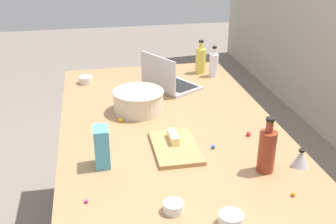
{
  "coord_description": "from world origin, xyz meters",
  "views": [
    {
      "loc": [
        1.85,
        -0.36,
        1.82
      ],
      "look_at": [
        0.0,
        0.0,
        0.95
      ],
      "focal_mm": 44.47,
      "sensor_mm": 36.0,
      "label": 1
    }
  ],
  "objects_px": {
    "bottle_oil": "(201,60)",
    "butter_stick_left": "(173,137)",
    "laptop": "(168,81)",
    "mixing_bowl_large": "(138,101)",
    "bottle_soy": "(267,150)",
    "candy_bag": "(102,147)",
    "ramekin_medium": "(173,207)",
    "cutting_board": "(175,147)",
    "bottle_vinegar": "(214,64)",
    "ramekin_wide": "(231,219)",
    "ramekin_small": "(86,80)",
    "kitchen_timer": "(301,158)"
  },
  "relations": [
    {
      "from": "mixing_bowl_large",
      "to": "butter_stick_left",
      "type": "xyz_separation_m",
      "value": [
        0.38,
        0.11,
        -0.03
      ]
    },
    {
      "from": "laptop",
      "to": "bottle_oil",
      "type": "bearing_deg",
      "value": 132.49
    },
    {
      "from": "mixing_bowl_large",
      "to": "ramekin_medium",
      "type": "xyz_separation_m",
      "value": [
        0.86,
        0.01,
        -0.04
      ]
    },
    {
      "from": "bottle_oil",
      "to": "butter_stick_left",
      "type": "xyz_separation_m",
      "value": [
        0.92,
        -0.37,
        -0.05
      ]
    },
    {
      "from": "mixing_bowl_large",
      "to": "bottle_soy",
      "type": "xyz_separation_m",
      "value": [
        0.67,
        0.43,
        0.03
      ]
    },
    {
      "from": "bottle_oil",
      "to": "laptop",
      "type": "bearing_deg",
      "value": -47.51
    },
    {
      "from": "bottle_soy",
      "to": "bottle_vinegar",
      "type": "height_order",
      "value": "bottle_soy"
    },
    {
      "from": "kitchen_timer",
      "to": "candy_bag",
      "type": "bearing_deg",
      "value": -101.45
    },
    {
      "from": "butter_stick_left",
      "to": "laptop",
      "type": "bearing_deg",
      "value": 171.02
    },
    {
      "from": "bottle_soy",
      "to": "laptop",
      "type": "bearing_deg",
      "value": -167.61
    },
    {
      "from": "bottle_vinegar",
      "to": "candy_bag",
      "type": "bearing_deg",
      "value": -38.38
    },
    {
      "from": "mixing_bowl_large",
      "to": "ramekin_small",
      "type": "xyz_separation_m",
      "value": [
        -0.48,
        -0.27,
        -0.04
      ]
    },
    {
      "from": "bottle_soy",
      "to": "cutting_board",
      "type": "xyz_separation_m",
      "value": [
        -0.24,
        -0.32,
        -0.09
      ]
    },
    {
      "from": "bottle_oil",
      "to": "butter_stick_left",
      "type": "relative_size",
      "value": 1.99
    },
    {
      "from": "mixing_bowl_large",
      "to": "ramekin_medium",
      "type": "height_order",
      "value": "mixing_bowl_large"
    },
    {
      "from": "bottle_vinegar",
      "to": "ramekin_wide",
      "type": "distance_m",
      "value": 1.46
    },
    {
      "from": "mixing_bowl_large",
      "to": "ramekin_wide",
      "type": "xyz_separation_m",
      "value": [
        0.96,
        0.18,
        -0.04
      ]
    },
    {
      "from": "bottle_vinegar",
      "to": "ramekin_wide",
      "type": "relative_size",
      "value": 2.4
    },
    {
      "from": "ramekin_small",
      "to": "ramekin_wide",
      "type": "relative_size",
      "value": 1.04
    },
    {
      "from": "bottle_soy",
      "to": "butter_stick_left",
      "type": "relative_size",
      "value": 2.14
    },
    {
      "from": "laptop",
      "to": "ramekin_wide",
      "type": "xyz_separation_m",
      "value": [
        1.25,
        -0.03,
        -0.03
      ]
    },
    {
      "from": "kitchen_timer",
      "to": "bottle_vinegar",
      "type": "bearing_deg",
      "value": -178.21
    },
    {
      "from": "bottle_vinegar",
      "to": "kitchen_timer",
      "type": "height_order",
      "value": "bottle_vinegar"
    },
    {
      "from": "bottle_soy",
      "to": "kitchen_timer",
      "type": "relative_size",
      "value": 3.06
    },
    {
      "from": "bottle_vinegar",
      "to": "ramekin_wide",
      "type": "bearing_deg",
      "value": -14.38
    },
    {
      "from": "bottle_soy",
      "to": "bottle_vinegar",
      "type": "relative_size",
      "value": 1.19
    },
    {
      "from": "kitchen_timer",
      "to": "ramekin_small",
      "type": "bearing_deg",
      "value": -143.36
    },
    {
      "from": "butter_stick_left",
      "to": "ramekin_medium",
      "type": "xyz_separation_m",
      "value": [
        0.47,
        -0.1,
        -0.02
      ]
    },
    {
      "from": "butter_stick_left",
      "to": "ramekin_small",
      "type": "bearing_deg",
      "value": -156.48
    },
    {
      "from": "butter_stick_left",
      "to": "bottle_vinegar",
      "type": "bearing_deg",
      "value": 152.41
    },
    {
      "from": "bottle_soy",
      "to": "bottle_oil",
      "type": "height_order",
      "value": "bottle_soy"
    },
    {
      "from": "mixing_bowl_large",
      "to": "bottle_vinegar",
      "type": "xyz_separation_m",
      "value": [
        -0.46,
        0.55,
        0.02
      ]
    },
    {
      "from": "laptop",
      "to": "ramekin_small",
      "type": "xyz_separation_m",
      "value": [
        -0.19,
        -0.48,
        -0.03
      ]
    },
    {
      "from": "bottle_vinegar",
      "to": "candy_bag",
      "type": "distance_m",
      "value": 1.23
    },
    {
      "from": "laptop",
      "to": "mixing_bowl_large",
      "type": "distance_m",
      "value": 0.37
    },
    {
      "from": "laptop",
      "to": "ramekin_medium",
      "type": "xyz_separation_m",
      "value": [
        1.15,
        -0.2,
        -0.03
      ]
    },
    {
      "from": "bottle_vinegar",
      "to": "bottle_oil",
      "type": "bearing_deg",
      "value": -140.42
    },
    {
      "from": "laptop",
      "to": "bottle_vinegar",
      "type": "xyz_separation_m",
      "value": [
        -0.16,
        0.33,
        0.03
      ]
    },
    {
      "from": "mixing_bowl_large",
      "to": "bottle_soy",
      "type": "height_order",
      "value": "bottle_soy"
    },
    {
      "from": "bottle_oil",
      "to": "butter_stick_left",
      "type": "height_order",
      "value": "bottle_oil"
    },
    {
      "from": "bottle_soy",
      "to": "bottle_oil",
      "type": "distance_m",
      "value": 1.21
    },
    {
      "from": "ramekin_wide",
      "to": "cutting_board",
      "type": "bearing_deg",
      "value": -171.72
    },
    {
      "from": "ramekin_small",
      "to": "kitchen_timer",
      "type": "height_order",
      "value": "kitchen_timer"
    },
    {
      "from": "laptop",
      "to": "bottle_soy",
      "type": "xyz_separation_m",
      "value": [
        0.96,
        0.21,
        0.05
      ]
    },
    {
      "from": "butter_stick_left",
      "to": "candy_bag",
      "type": "relative_size",
      "value": 0.65
    },
    {
      "from": "bottle_vinegar",
      "to": "ramekin_wide",
      "type": "height_order",
      "value": "bottle_vinegar"
    },
    {
      "from": "ramekin_wide",
      "to": "ramekin_medium",
      "type": "bearing_deg",
      "value": -120.79
    },
    {
      "from": "bottle_oil",
      "to": "ramekin_small",
      "type": "distance_m",
      "value": 0.75
    },
    {
      "from": "ramekin_small",
      "to": "bottle_soy",
      "type": "bearing_deg",
      "value": 31.13
    },
    {
      "from": "bottle_soy",
      "to": "cutting_board",
      "type": "distance_m",
      "value": 0.41
    }
  ]
}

